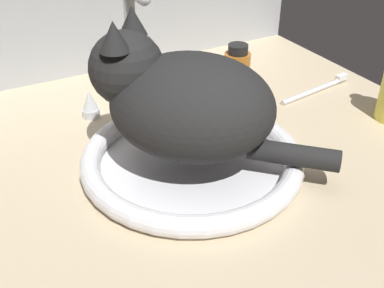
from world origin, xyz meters
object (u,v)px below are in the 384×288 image
at_px(cat, 179,100).
at_px(amber_bottle, 237,72).
at_px(sink_basin, 192,158).
at_px(faucet, 135,64).
at_px(toothbrush, 317,89).

distance_m(cat, amber_bottle, 0.27).
bearing_deg(amber_bottle, cat, -141.99).
bearing_deg(amber_bottle, sink_basin, -137.87).
height_order(faucet, amber_bottle, faucet).
bearing_deg(faucet, toothbrush, -17.95).
bearing_deg(cat, faucet, 86.18).
bearing_deg(sink_basin, cat, 136.39).
bearing_deg(faucet, amber_bottle, -12.67).
distance_m(cat, toothbrush, 0.38).
distance_m(faucet, amber_bottle, 0.20).
xyz_separation_m(sink_basin, toothbrush, (0.34, 0.11, -0.01)).
distance_m(faucet, cat, 0.21).
height_order(sink_basin, toothbrush, sink_basin).
relative_size(sink_basin, faucet, 1.49).
bearing_deg(cat, toothbrush, 14.71).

